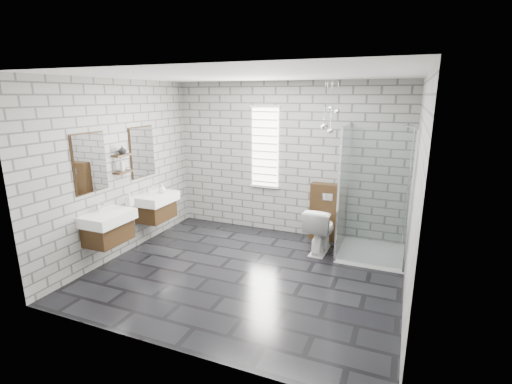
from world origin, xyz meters
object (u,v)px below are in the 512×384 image
Objects in this scene: vanity_left at (106,219)px; toilet at (320,229)px; cistern_panel at (328,212)px; shower_enclosure at (366,227)px; vanity_right at (155,199)px.

toilet is at bearing 32.91° from vanity_left.
toilet is at bearing -90.00° from cistern_panel.
shower_enclosure reaches higher than cistern_panel.
vanity_left and vanity_right have the same top height.
vanity_right is 2.81m from toilet.
shower_enclosure is (3.41, 0.68, -0.25)m from vanity_right.
cistern_panel is 0.49× the size of shower_enclosure.
toilet is (0.00, -0.55, -0.13)m from cistern_panel.
cistern_panel is at bearing 23.85° from vanity_right.
vanity_left is 3.57m from cistern_panel.
vanity_right is at bearing 15.59° from toilet.
vanity_right is 1.57× the size of cistern_panel.
shower_enclosure reaches higher than toilet.
vanity_left is 1.57× the size of cistern_panel.
vanity_left is at bearing -90.00° from vanity_right.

